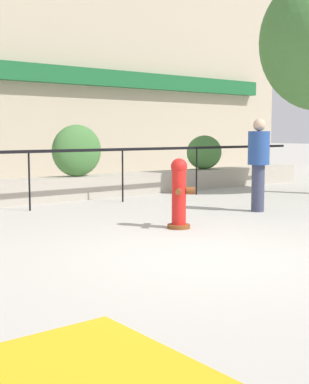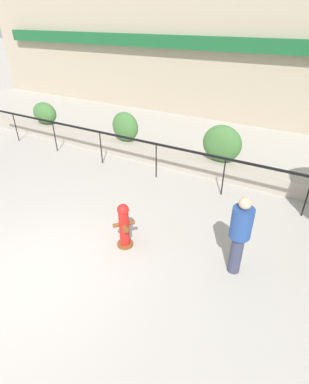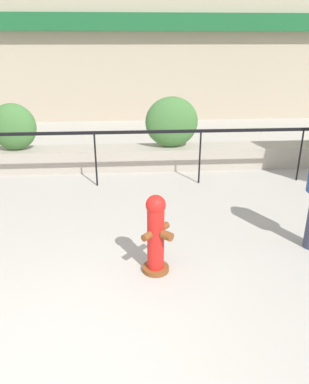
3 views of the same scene
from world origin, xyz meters
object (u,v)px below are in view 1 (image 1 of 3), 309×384
at_px(hedge_bush_3, 204,152).
at_px(pedestrian, 259,159).
at_px(hedge_bush_2, 77,151).
at_px(fire_hydrant, 179,193).

distance_m(hedge_bush_3, pedestrian, 4.45).
distance_m(hedge_bush_2, hedge_bush_3, 3.91).
xyz_separation_m(hedge_bush_2, pedestrian, (1.65, -3.83, -0.09)).
bearing_deg(hedge_bush_2, pedestrian, -66.77).
bearing_deg(pedestrian, hedge_bush_2, 113.23).
xyz_separation_m(fire_hydrant, pedestrian, (2.33, 0.44, 0.44)).
relative_size(hedge_bush_2, fire_hydrant, 1.12).
distance_m(hedge_bush_2, fire_hydrant, 4.36).
height_order(fire_hydrant, pedestrian, pedestrian).
bearing_deg(hedge_bush_3, fire_hydrant, -137.07).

